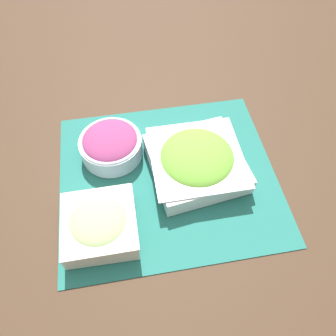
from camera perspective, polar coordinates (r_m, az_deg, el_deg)
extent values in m
plane|color=#422D1E|center=(0.71, 0.00, -1.55)|extent=(3.00, 3.00, 0.00)
cube|color=#236B60|center=(0.71, 0.00, -1.46)|extent=(0.46, 0.41, 0.00)
cube|color=white|center=(0.71, 4.92, 0.82)|extent=(0.21, 0.21, 0.04)
cube|color=white|center=(0.69, 5.06, 1.96)|extent=(0.19, 0.19, 0.00)
ellipsoid|color=#6BAD38|center=(0.69, 5.05, 1.86)|extent=(0.16, 0.16, 0.05)
cylinder|color=silver|center=(0.74, -9.84, 3.62)|extent=(0.14, 0.14, 0.05)
torus|color=silver|center=(0.72, -10.10, 4.75)|extent=(0.13, 0.13, 0.01)
ellipsoid|color=#93386B|center=(0.72, -10.10, 4.75)|extent=(0.12, 0.12, 0.03)
cube|color=silver|center=(0.64, -11.69, -9.88)|extent=(0.14, 0.14, 0.04)
cube|color=silver|center=(0.62, -12.07, -8.93)|extent=(0.14, 0.14, 0.00)
ellipsoid|color=#A8CC7F|center=(0.62, -12.04, -9.01)|extent=(0.11, 0.11, 0.03)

